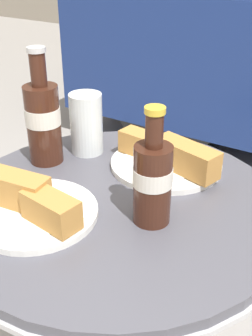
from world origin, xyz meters
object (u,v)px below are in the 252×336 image
lunch_plate_near (168,158)px  cola_bottle_left (43,119)px  cola_bottle_right (153,179)px  drinking_glass (86,126)px  lunch_plate_far (31,204)px  bistro_table (118,287)px

lunch_plate_near → cola_bottle_left: bearing=-155.3°
cola_bottle_right → drinking_glass: bearing=148.8°
cola_bottle_right → lunch_plate_far: cola_bottle_right is taller
cola_bottle_left → drinking_glass: size_ratio=1.80×
cola_bottle_left → drinking_glass: cola_bottle_left is taller
lunch_plate_near → lunch_plate_far: size_ratio=1.04×
cola_bottle_right → lunch_plate_far: bearing=-150.5°
bistro_table → drinking_glass: (-0.17, 0.13, 0.29)m
cola_bottle_left → lunch_plate_near: (0.24, 0.11, -0.07)m
bistro_table → cola_bottle_left: cola_bottle_left is taller
drinking_glass → lunch_plate_far: size_ratio=0.58×
bistro_table → drinking_glass: drinking_glass is taller
bistro_table → cola_bottle_left: (-0.21, 0.04, 0.32)m
lunch_plate_near → cola_bottle_right: bearing=-70.7°
drinking_glass → cola_bottle_right: bearing=-31.2°
drinking_glass → lunch_plate_near: 0.20m
drinking_glass → lunch_plate_far: 0.27m
lunch_plate_near → lunch_plate_far: (-0.12, -0.28, 0.00)m
cola_bottle_left → cola_bottle_right: cola_bottle_left is taller
bistro_table → cola_bottle_right: cola_bottle_right is taller
bistro_table → lunch_plate_far: bearing=-126.3°
bistro_table → cola_bottle_right: 0.32m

